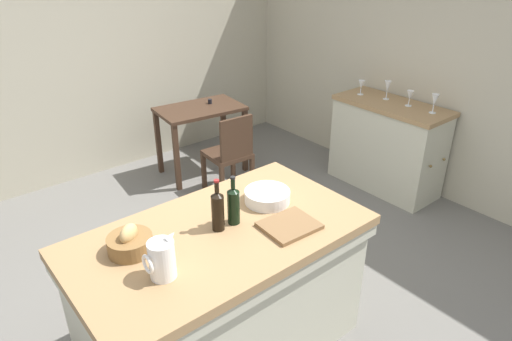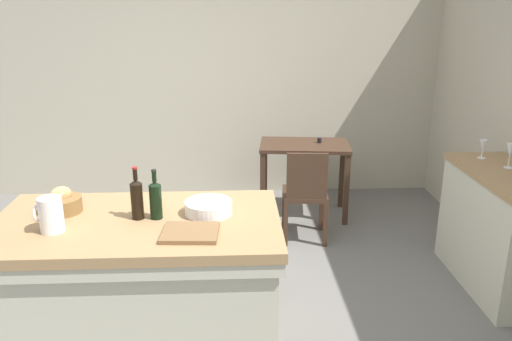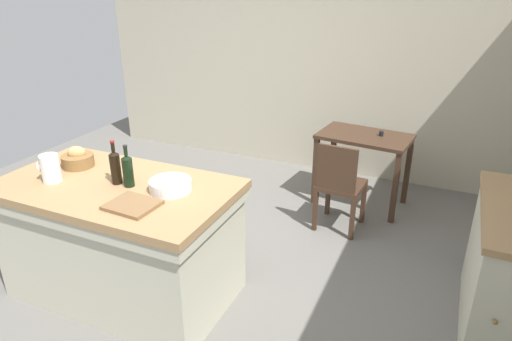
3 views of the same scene
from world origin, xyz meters
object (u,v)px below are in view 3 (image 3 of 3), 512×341
object	(u,v)px
wash_bowl	(171,185)
cutting_board	(132,205)
wooden_chair	(340,184)
pitcher	(50,168)
side_cabinet	(512,273)
writing_desk	(364,147)
wine_bottle_amber	(115,166)
wicker_hamper	(38,236)
wine_bottle_dark	(128,170)
island_table	(121,236)
bread_basket	(78,159)

from	to	relation	value
wash_bowl	cutting_board	xyz separation A→B (m)	(-0.09, -0.30, -0.03)
wooden_chair	wash_bowl	xyz separation A→B (m)	(-0.81, -1.50, 0.47)
wooden_chair	cutting_board	world-z (taller)	cutting_board
cutting_board	pitcher	bearing A→B (deg)	173.89
side_cabinet	wash_bowl	size ratio (longest dim) A/B	4.09
side_cabinet	writing_desk	size ratio (longest dim) A/B	1.21
pitcher	wine_bottle_amber	size ratio (longest dim) A/B	0.76
writing_desk	wicker_hamper	size ratio (longest dim) A/B	3.30
wooden_chair	pitcher	bearing A→B (deg)	-134.14
writing_desk	wooden_chair	xyz separation A→B (m)	(-0.08, -0.64, -0.16)
wine_bottle_dark	wine_bottle_amber	bearing A→B (deg)	178.95
island_table	wicker_hamper	bearing A→B (deg)	173.22
cutting_board	wicker_hamper	distance (m)	1.64
wooden_chair	wine_bottle_dark	xyz separation A→B (m)	(-1.11, -1.55, 0.55)
wooden_chair	wash_bowl	bearing A→B (deg)	-118.37
side_cabinet	wine_bottle_dark	bearing A→B (deg)	-164.75
bread_basket	wine_bottle_dark	bearing A→B (deg)	-12.17
island_table	bread_basket	size ratio (longest dim) A/B	7.11
wicker_hamper	pitcher	bearing A→B (deg)	-22.49
writing_desk	pitcher	distance (m)	2.95
bread_basket	cutting_board	xyz separation A→B (m)	(0.80, -0.37, -0.04)
island_table	wine_bottle_amber	bearing A→B (deg)	67.32
wine_bottle_amber	bread_basket	bearing A→B (deg)	165.41
writing_desk	bread_basket	distance (m)	2.74
island_table	wooden_chair	xyz separation A→B (m)	(1.23, 1.58, -0.01)
wine_bottle_amber	wicker_hamper	distance (m)	1.40
pitcher	bread_basket	bearing A→B (deg)	96.72
side_cabinet	wicker_hamper	distance (m)	3.73
writing_desk	wash_bowl	xyz separation A→B (m)	(-0.89, -2.14, 0.31)
wooden_chair	wine_bottle_dark	world-z (taller)	wine_bottle_dark
cutting_board	wine_bottle_amber	distance (m)	0.42
wash_bowl	cutting_board	distance (m)	0.31
pitcher	bread_basket	size ratio (longest dim) A/B	1.02
island_table	wicker_hamper	size ratio (longest dim) A/B	5.82
pitcher	wine_bottle_amber	distance (m)	0.47
wooden_chair	bread_basket	xyz separation A→B (m)	(-1.70, -1.43, 0.49)
wooden_chair	wine_bottle_amber	distance (m)	2.05
side_cabinet	pitcher	size ratio (longest dim) A/B	4.83
wicker_hamper	wine_bottle_amber	bearing A→B (deg)	-5.46
writing_desk	wicker_hamper	distance (m)	3.20
bread_basket	wine_bottle_amber	bearing A→B (deg)	-14.59
wash_bowl	wine_bottle_amber	xyz separation A→B (m)	(-0.41, -0.05, 0.09)
wine_bottle_dark	wicker_hamper	world-z (taller)	wine_bottle_dark
wooden_chair	wash_bowl	size ratio (longest dim) A/B	3.11
pitcher	wicker_hamper	distance (m)	1.11
wooden_chair	wine_bottle_amber	bearing A→B (deg)	-128.17
wooden_chair	pitcher	distance (m)	2.45
wooden_chair	wine_bottle_dark	size ratio (longest dim) A/B	2.94
wicker_hamper	wash_bowl	bearing A→B (deg)	-1.93
wooden_chair	cutting_board	size ratio (longest dim) A/B	2.89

